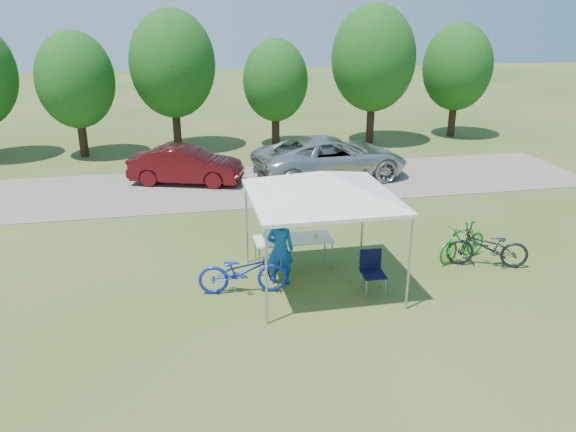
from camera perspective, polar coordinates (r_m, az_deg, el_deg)
name	(u,v)px	position (r m, az deg, el deg)	size (l,w,h in m)	color
ground	(320,284)	(13.20, 3.26, -6.89)	(100.00, 100.00, 0.00)	#2D5119
gravel_strip	(265,184)	(20.48, -2.34, 3.22)	(24.00, 5.00, 0.02)	gray
canopy	(322,174)	(12.22, 3.51, 4.24)	(4.53, 4.53, 3.00)	#A5A5AA
treeline	(235,69)	(25.66, -5.37, 14.66)	(24.89, 4.28, 6.30)	#382314
folding_table	(293,240)	(13.68, 0.54, -2.45)	(1.89, 0.79, 0.78)	white
folding_chair	(372,268)	(12.76, 8.52, -5.21)	(0.52, 0.53, 0.97)	black
cooler	(277,232)	(13.52, -1.16, -1.69)	(0.51, 0.35, 0.37)	white
ice_cream_cup	(316,236)	(13.72, 2.88, -2.06)	(0.09, 0.09, 0.06)	yellow
cyclist	(280,249)	(12.86, -0.80, -3.41)	(0.62, 0.41, 1.71)	#124C99
bike_blue	(243,271)	(12.62, -4.61, -5.61)	(0.69, 1.99, 1.05)	#1528C0
bike_green	(463,242)	(14.84, 17.33, -2.52)	(0.47, 1.67, 1.00)	#1C7F1E
bike_dark	(488,247)	(14.68, 19.64, -2.99)	(0.69, 1.96, 1.03)	black
minivan	(331,158)	(21.00, 4.39, 5.91)	(2.66, 5.76, 1.60)	beige
sedan	(186,165)	(20.79, -10.32, 5.10)	(1.41, 4.05, 1.34)	#4D0C10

